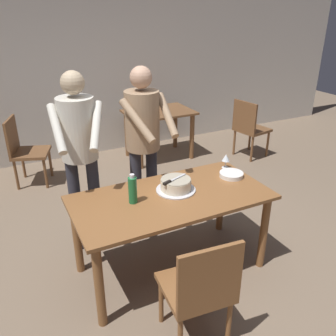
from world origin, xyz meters
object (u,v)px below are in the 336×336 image
(cake_knife, at_px, (170,181))
(chair_near_side, at_px, (200,288))
(wine_glass_near, at_px, (226,158))
(person_cutting_cake, at_px, (143,136))
(plate_stack, at_px, (231,175))
(cake_on_platter, at_px, (176,185))
(background_chair_0, at_px, (249,127))
(main_dining_table, at_px, (171,207))
(background_table, at_px, (159,122))
(water_bottle, at_px, (133,190))
(background_chair_2, at_px, (24,149))
(person_standing_beside, at_px, (79,145))

(cake_knife, xyz_separation_m, chair_near_side, (-0.20, -0.83, -0.37))
(wine_glass_near, bearing_deg, chair_near_side, -130.91)
(person_cutting_cake, bearing_deg, plate_stack, -39.87)
(cake_on_platter, xyz_separation_m, background_chair_0, (2.19, 1.75, -0.31))
(main_dining_table, xyz_separation_m, person_cutting_cake, (0.02, 0.62, 0.44))
(cake_knife, distance_m, plate_stack, 0.66)
(cake_knife, distance_m, person_cutting_cake, 0.61)
(main_dining_table, xyz_separation_m, background_chair_0, (2.27, 1.82, -0.15))
(cake_knife, xyz_separation_m, background_table, (1.01, 2.38, -0.29))
(wine_glass_near, relative_size, chair_near_side, 0.16)
(cake_knife, distance_m, water_bottle, 0.33)
(plate_stack, bearing_deg, cake_knife, -176.67)
(person_cutting_cake, bearing_deg, chair_near_side, -98.33)
(background_table, bearing_deg, background_chair_2, -178.88)
(water_bottle, distance_m, background_chair_0, 3.16)
(background_chair_0, height_order, background_chair_2, same)
(background_table, xyz_separation_m, background_chair_2, (-1.95, -0.04, -0.09))
(plate_stack, bearing_deg, main_dining_table, -172.97)
(background_chair_2, bearing_deg, water_bottle, -75.55)
(cake_on_platter, bearing_deg, plate_stack, 1.21)
(main_dining_table, xyz_separation_m, plate_stack, (0.66, 0.08, 0.13))
(chair_near_side, bearing_deg, cake_on_platter, 72.78)
(cake_knife, xyz_separation_m, water_bottle, (-0.33, -0.00, -0.00))
(cake_on_platter, xyz_separation_m, cake_knife, (-0.07, -0.03, 0.06))
(background_chair_0, bearing_deg, main_dining_table, -141.25)
(person_cutting_cake, bearing_deg, cake_knife, -90.75)
(cake_knife, distance_m, background_table, 2.60)
(cake_on_platter, xyz_separation_m, background_table, (0.95, 2.35, -0.22))
(wine_glass_near, xyz_separation_m, background_chair_0, (1.54, 1.55, -0.36))
(main_dining_table, distance_m, cake_on_platter, 0.19)
(chair_near_side, relative_size, background_table, 0.90)
(person_cutting_cake, xyz_separation_m, person_standing_beside, (-0.60, 0.03, 0.00))
(water_bottle, height_order, background_chair_2, water_bottle)
(cake_on_platter, bearing_deg, main_dining_table, -138.34)
(person_standing_beside, bearing_deg, cake_on_platter, -41.61)
(person_cutting_cake, distance_m, background_chair_2, 2.09)
(cake_on_platter, relative_size, plate_stack, 1.55)
(cake_on_platter, distance_m, plate_stack, 0.59)
(cake_knife, xyz_separation_m, background_chair_2, (-0.94, 2.34, -0.37))
(water_bottle, bearing_deg, person_cutting_cake, 59.38)
(wine_glass_near, xyz_separation_m, chair_near_side, (-0.91, -1.05, -0.36))
(cake_knife, bearing_deg, water_bottle, -179.87)
(main_dining_table, xyz_separation_m, chair_near_side, (-0.19, -0.79, -0.15))
(person_standing_beside, relative_size, background_table, 1.72)
(main_dining_table, relative_size, wine_glass_near, 11.46)
(cake_knife, height_order, background_table, cake_knife)
(plate_stack, distance_m, background_chair_2, 2.81)
(background_chair_2, bearing_deg, wine_glass_near, -52.03)
(main_dining_table, bearing_deg, chair_near_side, -103.39)
(plate_stack, relative_size, chair_near_side, 0.24)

